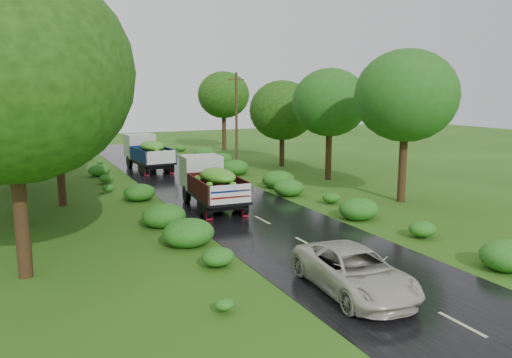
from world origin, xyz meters
TOP-DOWN VIEW (x-y plane):
  - ground at (0.00, 0.00)m, footprint 120.00×120.00m
  - road at (0.00, 5.00)m, footprint 6.50×80.00m
  - road_lines at (0.00, 6.00)m, footprint 0.12×69.60m
  - truck_near at (-1.26, 11.63)m, footprint 2.56×6.20m
  - truck_far at (-1.31, 25.47)m, footprint 2.61×6.42m
  - car at (-1.29, -0.96)m, footprint 2.67×5.06m
  - utility_pole at (5.78, 24.35)m, footprint 1.31×0.34m
  - trees_left at (-10.37, 19.92)m, footprint 6.86×34.58m
  - trees_right at (8.97, 20.20)m, footprint 3.58×29.86m
  - shrubs at (0.00, 14.00)m, footprint 11.90×44.00m

SIDE VIEW (x-z plane):
  - ground at x=0.00m, z-range 0.00..0.00m
  - road at x=0.00m, z-range 0.00..0.02m
  - road_lines at x=0.00m, z-range 0.02..0.02m
  - shrubs at x=0.00m, z-range 0.00..0.70m
  - car at x=-1.29m, z-range 0.02..1.38m
  - truck_near at x=-1.26m, z-range 0.17..2.72m
  - truck_far at x=-1.31m, z-range 0.17..2.82m
  - utility_pole at x=5.78m, z-range 0.11..7.64m
  - trees_right at x=8.97m, z-range 1.59..8.96m
  - trees_left at x=-10.37m, z-range 2.10..11.84m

